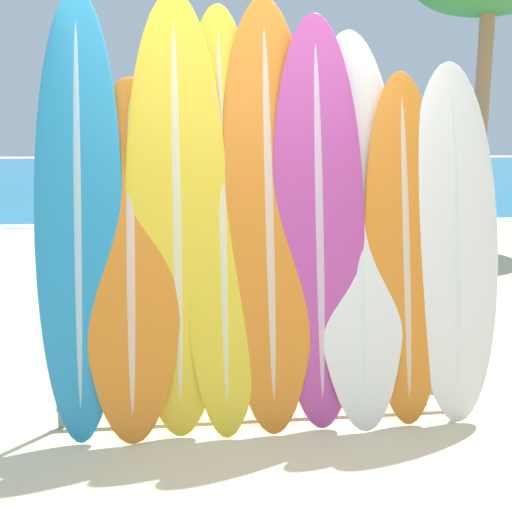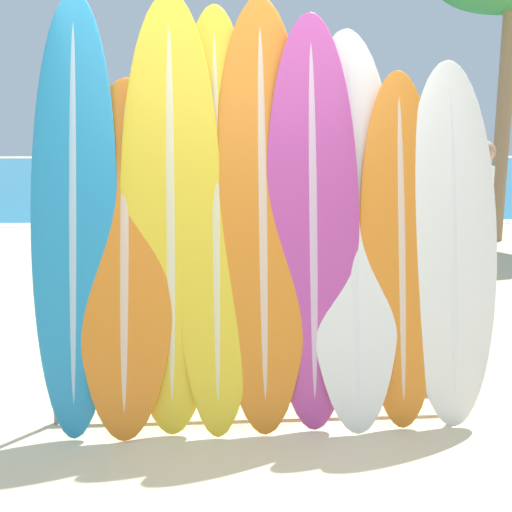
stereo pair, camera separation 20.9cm
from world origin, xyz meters
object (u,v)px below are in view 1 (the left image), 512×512
surfboard_slot_1 (131,255)px  surfboard_slot_4 (269,211)px  surfboard_slot_5 (318,220)px  person_near_water (466,213)px  surfboard_slot_8 (453,241)px  surfboard_slot_0 (79,212)px  surfboard_slot_2 (177,211)px  surfboard_slot_7 (405,247)px  person_far_right (222,194)px  surfboard_rack (271,346)px  person_mid_beach (114,217)px  surfboard_slot_3 (222,215)px  person_far_left (210,198)px  surfboard_slot_6 (357,224)px

surfboard_slot_1 → surfboard_slot_4: size_ratio=0.81×
surfboard_slot_5 → person_near_water: 3.47m
surfboard_slot_5 → surfboard_slot_8: bearing=-1.7°
surfboard_slot_0 → person_near_water: 4.46m
surfboard_slot_1 → surfboard_slot_2: surfboard_slot_2 is taller
surfboard_slot_2 → surfboard_slot_7: bearing=-2.2°
surfboard_slot_8 → person_far_right: bearing=101.8°
surfboard_slot_1 → person_near_water: (3.28, 2.70, -0.11)m
surfboard_rack → surfboard_slot_4: (-0.01, 0.07, 0.81)m
person_mid_beach → person_far_right: 2.23m
surfboard_slot_4 → surfboard_slot_7: (0.81, -0.06, -0.22)m
surfboard_slot_4 → surfboard_slot_3: bearing=178.2°
surfboard_rack → person_far_left: (-0.20, 4.41, 0.49)m
surfboard_slot_6 → person_near_water: 3.30m
surfboard_slot_3 → person_far_right: (0.28, 5.23, -0.31)m
surfboard_rack → surfboard_slot_8: 1.27m
surfboard_slot_0 → surfboard_slot_8: size_ratio=1.18×
surfboard_slot_8 → surfboard_slot_2: bearing=178.2°
person_far_right → surfboard_slot_7: bearing=130.5°
surfboard_slot_0 → person_far_right: size_ratio=1.49×
surfboard_slot_1 → surfboard_slot_5: bearing=1.0°
surfboard_rack → surfboard_slot_2: bearing=172.9°
person_near_water → surfboard_rack: bearing=-178.3°
surfboard_slot_5 → surfboard_slot_6: 0.25m
surfboard_slot_7 → surfboard_slot_0: bearing=178.5°
surfboard_rack → surfboard_slot_1: 0.98m
surfboard_slot_1 → surfboard_slot_5: surfboard_slot_5 is taller
surfboard_slot_6 → person_far_right: (-0.53, 5.23, -0.24)m
surfboard_slot_0 → surfboard_slot_4: surfboard_slot_0 is taller
surfboard_slot_5 → surfboard_slot_7: 0.55m
surfboard_slot_1 → person_far_right: (0.80, 5.28, -0.09)m
surfboard_slot_1 → surfboard_slot_3: 0.57m
surfboard_slot_0 → person_mid_beach: surfboard_slot_0 is taller
surfboard_slot_3 → surfboard_slot_0: bearing=-179.0°
surfboard_slot_7 → surfboard_rack: bearing=-178.9°
person_near_water → surfboard_slot_4: bearing=-179.2°
person_mid_beach → surfboard_slot_5: bearing=-140.7°
surfboard_slot_5 → person_mid_beach: surfboard_slot_5 is taller
surfboard_slot_8 → surfboard_slot_4: bearing=177.2°
surfboard_slot_4 → person_far_left: bearing=92.6°
surfboard_rack → surfboard_slot_8: (1.11, 0.02, 0.62)m
surfboard_slot_3 → person_far_left: size_ratio=1.42×
surfboard_slot_7 → surfboard_slot_2: bearing=177.8°
surfboard_slot_3 → surfboard_slot_8: size_ratio=1.16×
surfboard_slot_5 → surfboard_slot_7: size_ratio=1.16×
surfboard_slot_4 → person_near_water: size_ratio=1.50×
surfboard_slot_7 → person_mid_beach: size_ratio=1.38×
surfboard_slot_7 → surfboard_slot_4: bearing=176.1°
surfboard_rack → surfboard_slot_2: (-0.54, 0.07, 0.81)m
surfboard_slot_3 → surfboard_slot_7: surfboard_slot_3 is taller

